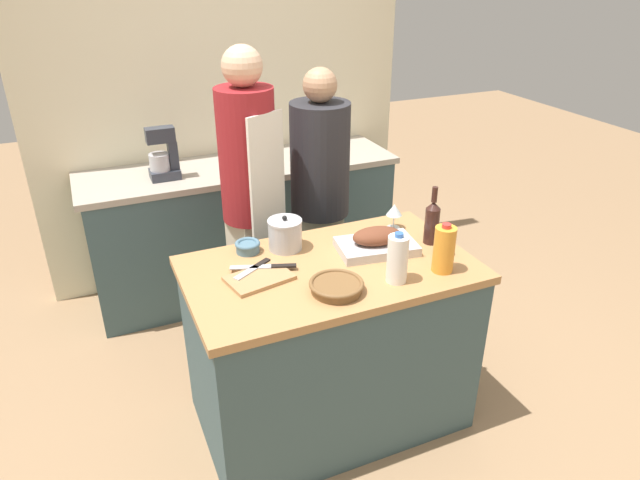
# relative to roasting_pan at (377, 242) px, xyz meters

# --- Properties ---
(ground_plane) EXTENTS (12.00, 12.00, 0.00)m
(ground_plane) POSITION_rel_roasting_pan_xyz_m (-0.27, -0.05, -0.94)
(ground_plane) COLOR #9E7A56
(kitchen_island) EXTENTS (1.32, 0.78, 0.90)m
(kitchen_island) POSITION_rel_roasting_pan_xyz_m (-0.27, -0.05, -0.49)
(kitchen_island) COLOR #3D565B
(kitchen_island) RESTS_ON ground_plane
(back_counter) EXTENTS (2.10, 0.60, 0.92)m
(back_counter) POSITION_rel_roasting_pan_xyz_m (-0.27, 1.40, -0.48)
(back_counter) COLOR #3D565B
(back_counter) RESTS_ON ground_plane
(back_wall) EXTENTS (2.60, 0.10, 2.55)m
(back_wall) POSITION_rel_roasting_pan_xyz_m (-0.27, 1.75, 0.33)
(back_wall) COLOR beige
(back_wall) RESTS_ON ground_plane
(roasting_pan) EXTENTS (0.40, 0.28, 0.12)m
(roasting_pan) POSITION_rel_roasting_pan_xyz_m (0.00, 0.00, 0.00)
(roasting_pan) COLOR #BCBCC1
(roasting_pan) RESTS_ON kitchen_island
(wicker_basket) EXTENTS (0.24, 0.24, 0.05)m
(wicker_basket) POSITION_rel_roasting_pan_xyz_m (-0.33, -0.26, -0.02)
(wicker_basket) COLOR brown
(wicker_basket) RESTS_ON kitchen_island
(cutting_board) EXTENTS (0.31, 0.24, 0.02)m
(cutting_board) POSITION_rel_roasting_pan_xyz_m (-0.60, -0.04, -0.04)
(cutting_board) COLOR #AD7F51
(cutting_board) RESTS_ON kitchen_island
(stock_pot) EXTENTS (0.17, 0.17, 0.17)m
(stock_pot) POSITION_rel_roasting_pan_xyz_m (-0.39, 0.20, 0.03)
(stock_pot) COLOR #B7B7BC
(stock_pot) RESTS_ON kitchen_island
(mixing_bowl) EXTENTS (0.12, 0.12, 0.05)m
(mixing_bowl) POSITION_rel_roasting_pan_xyz_m (-0.57, 0.24, -0.02)
(mixing_bowl) COLOR slate
(mixing_bowl) RESTS_ON kitchen_island
(juice_jug) EXTENTS (0.10, 0.10, 0.23)m
(juice_jug) POSITION_rel_roasting_pan_xyz_m (0.18, -0.29, 0.06)
(juice_jug) COLOR orange
(juice_jug) RESTS_ON kitchen_island
(milk_jug) EXTENTS (0.09, 0.09, 0.23)m
(milk_jug) POSITION_rel_roasting_pan_xyz_m (-0.06, -0.28, 0.06)
(milk_jug) COLOR white
(milk_jug) RESTS_ON kitchen_island
(wine_bottle_green) EXTENTS (0.07, 0.07, 0.29)m
(wine_bottle_green) POSITION_rel_roasting_pan_xyz_m (0.29, -0.03, 0.07)
(wine_bottle_green) COLOR #381E19
(wine_bottle_green) RESTS_ON kitchen_island
(wine_glass_left) EXTENTS (0.08, 0.08, 0.14)m
(wine_glass_left) POSITION_rel_roasting_pan_xyz_m (0.27, -0.15, 0.06)
(wine_glass_left) COLOR silver
(wine_glass_left) RESTS_ON kitchen_island
(wine_glass_right) EXTENTS (0.08, 0.08, 0.13)m
(wine_glass_right) POSITION_rel_roasting_pan_xyz_m (0.20, 0.19, 0.05)
(wine_glass_right) COLOR silver
(wine_glass_right) RESTS_ON kitchen_island
(knife_chef) EXTENTS (0.29, 0.13, 0.01)m
(knife_chef) POSITION_rel_roasting_pan_xyz_m (-0.55, 0.03, -0.03)
(knife_chef) COLOR #B7B7BC
(knife_chef) RESTS_ON cutting_board
(knife_paring) EXTENTS (0.20, 0.14, 0.01)m
(knife_paring) POSITION_rel_roasting_pan_xyz_m (-0.60, 0.04, -0.03)
(knife_paring) COLOR #B7B7BC
(knife_paring) RESTS_ON cutting_board
(stand_mixer) EXTENTS (0.18, 0.14, 0.32)m
(stand_mixer) POSITION_rel_roasting_pan_xyz_m (-0.76, 1.34, 0.11)
(stand_mixer) COLOR #333842
(stand_mixer) RESTS_ON back_counter
(condiment_bottle_tall) EXTENTS (0.06, 0.06, 0.16)m
(condiment_bottle_tall) POSITION_rel_roasting_pan_xyz_m (0.34, 1.47, 0.05)
(condiment_bottle_tall) COLOR #B28E2D
(condiment_bottle_tall) RESTS_ON back_counter
(condiment_bottle_short) EXTENTS (0.05, 0.05, 0.14)m
(condiment_bottle_short) POSITION_rel_roasting_pan_xyz_m (0.28, 1.54, 0.04)
(condiment_bottle_short) COLOR #332D28
(condiment_bottle_short) RESTS_ON back_counter
(person_cook_aproned) EXTENTS (0.33, 0.34, 1.79)m
(person_cook_aproned) POSITION_rel_roasting_pan_xyz_m (-0.41, 0.69, 0.06)
(person_cook_aproned) COLOR beige
(person_cook_aproned) RESTS_ON ground_plane
(person_cook_guest) EXTENTS (0.34, 0.34, 1.64)m
(person_cook_guest) POSITION_rel_roasting_pan_xyz_m (0.03, 0.75, -0.04)
(person_cook_guest) COLOR beige
(person_cook_guest) RESTS_ON ground_plane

